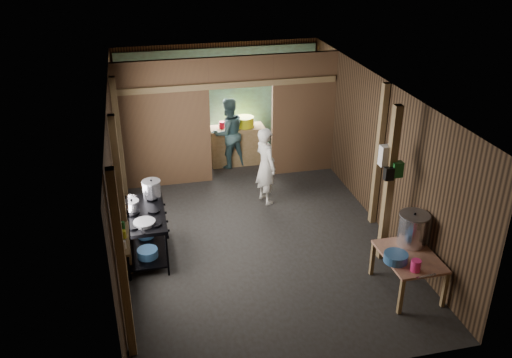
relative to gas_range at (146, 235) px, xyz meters
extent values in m
cube|color=#2A2A2A|center=(1.88, 0.40, -0.40)|extent=(4.50, 7.00, 0.00)
cube|color=#3F3E3C|center=(1.88, 0.40, 2.20)|extent=(4.50, 7.00, 0.00)
cube|color=#493320|center=(1.88, 3.90, 0.90)|extent=(4.50, 0.00, 2.60)
cube|color=#493320|center=(1.88, -3.10, 0.90)|extent=(4.50, 0.00, 2.60)
cube|color=#493320|center=(-0.37, 0.40, 0.90)|extent=(0.00, 7.00, 2.60)
cube|color=#493320|center=(4.13, 0.40, 0.90)|extent=(0.00, 7.00, 2.60)
cube|color=brown|center=(0.55, 2.60, 0.90)|extent=(1.85, 0.10, 2.60)
cube|color=brown|center=(3.46, 2.60, 0.90)|extent=(1.35, 0.10, 2.60)
cube|color=brown|center=(2.13, 2.60, 1.90)|extent=(1.30, 0.10, 0.60)
cube|color=#6DBDB8|center=(1.88, 3.84, 0.85)|extent=(4.40, 0.06, 2.50)
cube|color=#90754F|center=(2.18, 3.35, 0.02)|extent=(1.20, 0.50, 0.85)
cylinder|color=white|center=(2.13, 3.80, 1.50)|extent=(0.20, 0.03, 0.20)
cube|color=#90754F|center=(-0.30, -2.20, 0.90)|extent=(0.10, 0.12, 2.60)
cube|color=#90754F|center=(-0.30, -0.40, 0.90)|extent=(0.10, 0.12, 2.60)
cube|color=#90754F|center=(-0.30, 1.60, 0.90)|extent=(0.10, 0.12, 2.60)
cube|color=#90754F|center=(4.06, 0.20, 0.90)|extent=(0.10, 0.12, 2.60)
cube|color=#90754F|center=(3.73, -0.90, 0.90)|extent=(0.12, 0.12, 2.60)
cube|color=#90754F|center=(1.88, 2.55, 1.65)|extent=(4.40, 0.12, 0.12)
cylinder|color=gray|center=(-0.33, 0.80, 1.25)|extent=(0.03, 0.34, 0.34)
cylinder|color=black|center=(-0.33, 1.20, 1.15)|extent=(0.03, 0.30, 0.30)
cube|color=#90754F|center=(-0.27, -1.70, 1.00)|extent=(0.14, 0.80, 0.03)
cylinder|color=white|center=(-0.27, -1.95, 1.06)|extent=(0.07, 0.07, 0.10)
cylinder|color=#B7BD13|center=(-0.27, -1.70, 1.06)|extent=(0.08, 0.08, 0.10)
cylinder|color=#175C21|center=(-0.27, -1.48, 1.06)|extent=(0.06, 0.06, 0.10)
cube|color=white|center=(3.68, -0.82, 1.38)|extent=(0.22, 0.15, 0.32)
cube|color=#175C21|center=(3.80, -0.96, 1.20)|extent=(0.16, 0.12, 0.24)
cube|color=black|center=(3.66, -0.98, 1.15)|extent=(0.14, 0.10, 0.20)
cylinder|color=silver|center=(-0.17, 0.40, 0.46)|extent=(0.22, 0.22, 0.10)
cylinder|color=#336198|center=(0.00, -0.27, -0.18)|extent=(0.33, 0.33, 0.13)
cylinder|color=#336198|center=(0.00, 0.34, -0.19)|extent=(0.28, 0.28, 0.11)
cylinder|color=#336198|center=(3.44, -1.88, 0.27)|extent=(0.43, 0.43, 0.13)
cylinder|color=#F72C78|center=(3.60, -2.15, 0.29)|extent=(0.14, 0.14, 0.17)
cube|color=silver|center=(3.68, -2.31, 0.21)|extent=(0.30, 0.05, 0.01)
cylinder|color=#B7BD13|center=(2.36, 3.35, 0.56)|extent=(0.40, 0.40, 0.22)
cylinder|color=red|center=(1.85, 3.35, 0.52)|extent=(0.13, 0.13, 0.16)
imported|color=silver|center=(2.35, 1.42, 0.35)|extent=(0.51, 0.64, 1.51)
imported|color=#3F6368|center=(1.96, 3.21, 0.38)|extent=(0.90, 0.79, 1.56)
camera|label=1|loc=(0.03, -7.74, 4.65)|focal=38.22mm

